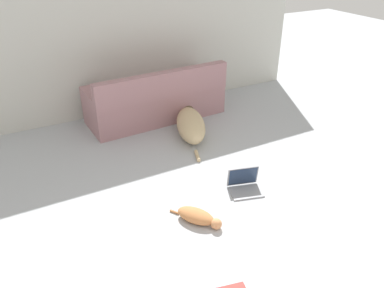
# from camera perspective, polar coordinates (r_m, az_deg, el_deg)

# --- Properties ---
(wall_back) EXTENTS (6.50, 0.06, 2.42)m
(wall_back) POSITION_cam_1_polar(r_m,az_deg,el_deg) (5.75, -12.96, 15.85)
(wall_back) COLOR beige
(wall_back) RESTS_ON ground_plane
(couch) EXTENTS (2.08, 0.87, 0.81)m
(couch) POSITION_cam_1_polar(r_m,az_deg,el_deg) (5.72, -5.44, 6.49)
(couch) COLOR #A3757A
(couch) RESTS_ON ground_plane
(dog) EXTENTS (0.68, 1.34, 0.35)m
(dog) POSITION_cam_1_polar(r_m,az_deg,el_deg) (5.26, -0.31, 3.21)
(dog) COLOR tan
(dog) RESTS_ON ground_plane
(cat) EXTENTS (0.39, 0.52, 0.13)m
(cat) POSITION_cam_1_polar(r_m,az_deg,el_deg) (3.75, 0.91, -11.01)
(cat) COLOR #BC7A47
(cat) RESTS_ON ground_plane
(laptop_open) EXTENTS (0.41, 0.37, 0.25)m
(laptop_open) POSITION_cam_1_polar(r_m,az_deg,el_deg) (4.21, 7.95, -5.86)
(laptop_open) COLOR gray
(laptop_open) RESTS_ON ground_plane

